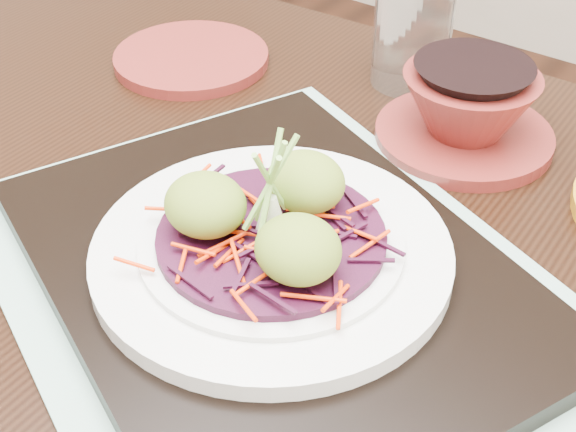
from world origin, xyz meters
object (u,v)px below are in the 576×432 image
Objects in this scene: water_glass at (413,31)px; white_plate at (272,251)px; dining_table at (293,355)px; terracotta_bowl_set at (467,113)px; terracotta_side_plate at (191,58)px; serving_tray at (272,269)px.

white_plate is at bearing -77.17° from water_glass.
white_plate is at bearing -96.32° from dining_table.
water_glass is at bearing 144.68° from terracotta_bowl_set.
terracotta_side_plate is 0.24m from water_glass.
serving_tray is at bearing 180.00° from white_plate.
serving_tray is 0.37m from terracotta_side_plate.
terracotta_side_plate is 1.48× the size of water_glass.
terracotta_bowl_set is (0.10, -0.07, -0.03)m from water_glass.
terracotta_side_plate is 0.32m from terracotta_bowl_set.
serving_tray reaches higher than terracotta_side_plate.
water_glass is at bearing 102.83° from white_plate.
serving_tray is at bearing -38.38° from terracotta_side_plate.
serving_tray is at bearing -96.32° from dining_table.
terracotta_side_plate is 0.81× the size of terracotta_bowl_set.
serving_tray is at bearing -95.46° from terracotta_bowl_set.
white_plate reaches higher than serving_tray.
dining_table is 0.13m from white_plate.
water_glass reaches higher than dining_table.
dining_table is 7.44× the size of terracotta_side_plate.
terracotta_side_plate is (-0.29, 0.23, -0.01)m from serving_tray.
terracotta_bowl_set is at bearing 82.02° from dining_table.
water_glass is (0.21, 0.11, 0.05)m from terracotta_side_plate.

